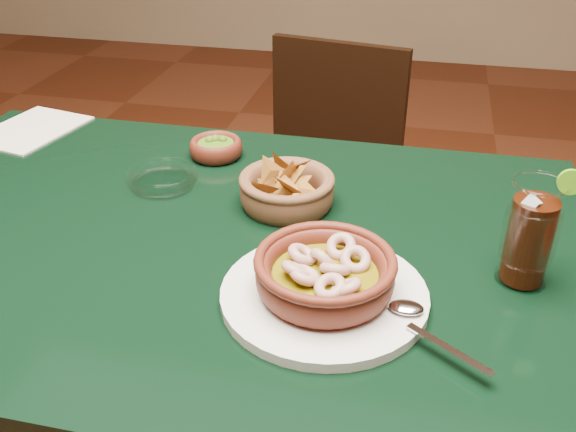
% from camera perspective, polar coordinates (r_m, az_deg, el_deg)
% --- Properties ---
extents(dining_table, '(1.20, 0.80, 0.75)m').
position_cam_1_polar(dining_table, '(1.07, -7.16, -5.98)').
color(dining_table, black).
rests_on(dining_table, ground).
extents(dining_chair, '(0.45, 0.45, 0.84)m').
position_cam_1_polar(dining_chair, '(1.73, 2.93, 2.16)').
color(dining_chair, black).
rests_on(dining_chair, ground).
extents(shrimp_plate, '(0.35, 0.28, 0.08)m').
position_cam_1_polar(shrimp_plate, '(0.84, 3.32, -5.66)').
color(shrimp_plate, silver).
rests_on(shrimp_plate, dining_table).
extents(chip_basket, '(0.19, 0.19, 0.11)m').
position_cam_1_polar(chip_basket, '(1.06, -0.12, 2.33)').
color(chip_basket, brown).
rests_on(chip_basket, dining_table).
extents(guacamole_ramekin, '(0.12, 0.12, 0.04)m').
position_cam_1_polar(guacamole_ramekin, '(1.24, -6.43, 6.06)').
color(guacamole_ramekin, '#4F1B11').
rests_on(guacamole_ramekin, dining_table).
extents(cola_drink, '(0.15, 0.15, 0.17)m').
position_cam_1_polar(cola_drink, '(0.92, 20.72, -1.51)').
color(cola_drink, white).
rests_on(cola_drink, dining_table).
extents(glass_ashtray, '(0.13, 0.13, 0.03)m').
position_cam_1_polar(glass_ashtray, '(1.15, -11.12, 3.34)').
color(glass_ashtray, white).
rests_on(glass_ashtray, dining_table).
extents(paper_menu, '(0.20, 0.24, 0.00)m').
position_cam_1_polar(paper_menu, '(1.47, -21.89, 7.16)').
color(paper_menu, beige).
rests_on(paper_menu, dining_table).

